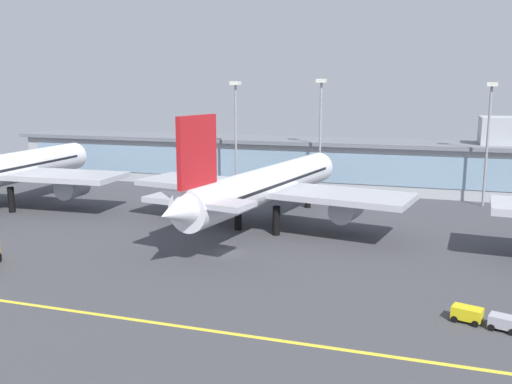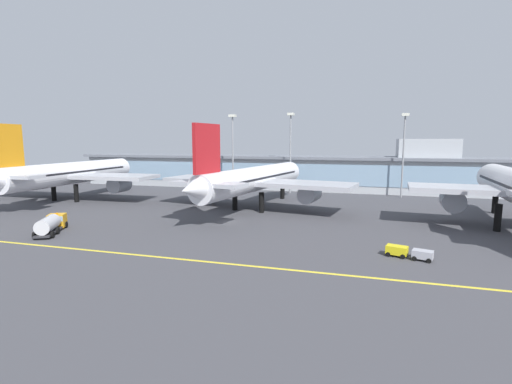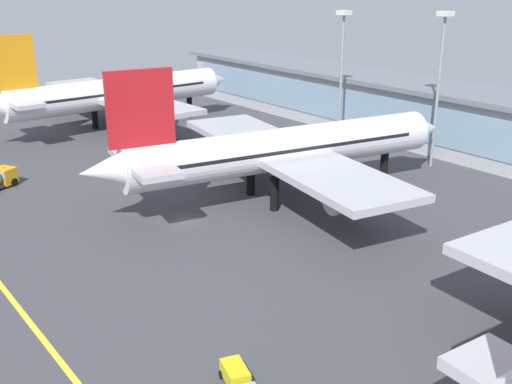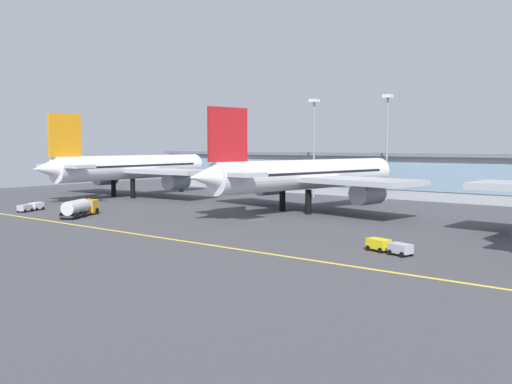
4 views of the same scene
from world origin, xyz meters
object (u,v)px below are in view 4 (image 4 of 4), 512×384
(baggage_tug_near, at_px, (388,246))
(apron_light_mast_centre, at_px, (387,131))
(fuel_tanker_truck, at_px, (81,207))
(apron_light_mast_west, at_px, (314,133))
(service_truck_far, at_px, (31,207))
(airliner_near_left, at_px, (133,168))
(airliner_near_right, at_px, (307,175))

(baggage_tug_near, relative_size, apron_light_mast_centre, 0.26)
(fuel_tanker_truck, relative_size, apron_light_mast_west, 0.41)
(apron_light_mast_west, bearing_deg, fuel_tanker_truck, -103.48)
(service_truck_far, bearing_deg, airliner_near_left, -5.64)
(baggage_tug_near, bearing_deg, apron_light_mast_west, -34.02)
(fuel_tanker_truck, relative_size, baggage_tug_near, 1.58)
(airliner_near_left, xyz_separation_m, service_truck_far, (8.48, -30.34, -5.90))
(airliner_near_left, distance_m, baggage_tug_near, 81.56)
(fuel_tanker_truck, bearing_deg, apron_light_mast_centre, -54.57)
(apron_light_mast_centre, bearing_deg, baggage_tug_near, -64.54)
(baggage_tug_near, xyz_separation_m, apron_light_mast_west, (-41.91, 50.69, 13.88))
(airliner_near_left, relative_size, baggage_tug_near, 8.77)
(airliner_near_right, xyz_separation_m, apron_light_mast_west, (-13.21, 23.09, 8.17))
(airliner_near_left, relative_size, apron_light_mast_centre, 2.25)
(apron_light_mast_west, distance_m, apron_light_mast_centre, 16.38)
(airliner_near_left, xyz_separation_m, fuel_tanker_truck, (22.10, -29.27, -5.18))
(service_truck_far, bearing_deg, apron_light_mast_centre, -57.42)
(apron_light_mast_west, relative_size, apron_light_mast_centre, 0.98)
(baggage_tug_near, distance_m, service_truck_far, 68.21)
(airliner_near_left, relative_size, apron_light_mast_west, 2.29)
(airliner_near_left, relative_size, fuel_tanker_truck, 5.57)
(airliner_near_right, distance_m, fuel_tanker_truck, 39.57)
(airliner_near_left, bearing_deg, baggage_tug_near, -111.81)
(airliner_near_right, bearing_deg, airliner_near_left, 100.36)
(service_truck_far, relative_size, apron_light_mast_west, 0.26)
(service_truck_far, bearing_deg, fuel_tanker_truck, -106.75)
(airliner_near_left, relative_size, service_truck_far, 8.82)
(apron_light_mast_west, height_order, apron_light_mast_centre, apron_light_mast_centre)
(fuel_tanker_truck, bearing_deg, airliner_near_right, -68.96)
(baggage_tug_near, bearing_deg, fuel_tanker_truck, 18.46)
(fuel_tanker_truck, xyz_separation_m, baggage_tug_near, (54.53, 1.96, -0.72))
(fuel_tanker_truck, height_order, baggage_tug_near, fuel_tanker_truck)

